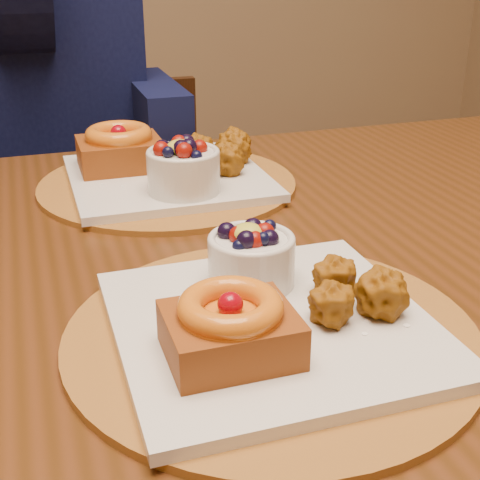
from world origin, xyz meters
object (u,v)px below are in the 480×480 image
chair_far (121,262)px  diner (22,30)px  dining_table (209,300)px  place_setting_far (165,169)px  place_setting_near (268,313)px

chair_far → diner: bearing=152.3°
chair_far → diner: 0.51m
dining_table → place_setting_far: 0.24m
place_setting_far → diner: diner is taller
place_setting_near → place_setting_far: (-0.00, 0.43, 0.01)m
chair_far → place_setting_near: bearing=-86.3°
dining_table → chair_far: (-0.03, 0.61, -0.22)m
place_setting_near → place_setting_far: bearing=90.2°
place_setting_far → diner: bearing=109.7°
dining_table → diner: 0.75m
dining_table → diner: diner is taller
dining_table → chair_far: size_ratio=1.95×
place_setting_far → chair_far: (-0.03, 0.39, -0.33)m
place_setting_far → chair_far: size_ratio=0.46×
dining_table → diner: bearing=104.2°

